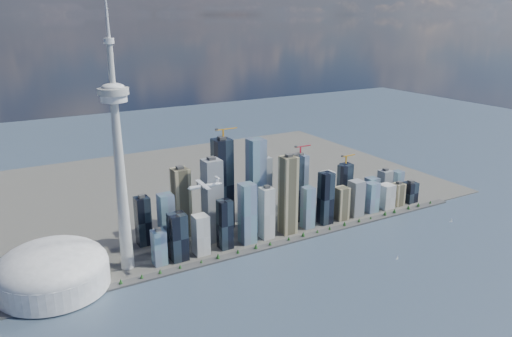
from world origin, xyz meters
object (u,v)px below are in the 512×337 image
needle_tower (119,155)px  sailboat_east (451,221)px  airplane (205,186)px  sailboat_west (397,258)px  dome_stadium (53,270)px

needle_tower → sailboat_east: size_ratio=52.09×
needle_tower → airplane: bearing=-35.6°
sailboat_east → sailboat_west: bearing=-142.4°
dome_stadium → airplane: bearing=-17.2°
needle_tower → airplane: (131.40, -94.15, -54.77)m
needle_tower → dome_stadium: (-140.00, -10.00, -196.40)m
dome_stadium → airplane: size_ratio=2.87×
dome_stadium → sailboat_east: 909.29m
dome_stadium → airplane: (271.40, -84.15, 141.63)m
sailboat_west → needle_tower: bearing=149.7°
needle_tower → sailboat_west: needle_tower is taller
dome_stadium → sailboat_west: size_ratio=22.28×
dome_stadium → sailboat_west: bearing=-20.0°
needle_tower → dome_stadium: bearing=-175.9°
needle_tower → sailboat_east: needle_tower is taller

